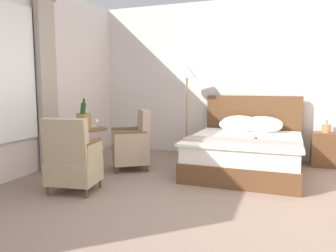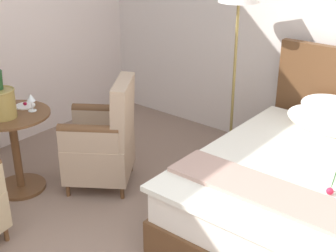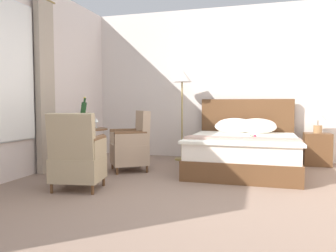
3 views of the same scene
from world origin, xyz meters
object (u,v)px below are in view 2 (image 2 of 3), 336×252
(wine_glass_near_bucket, at_px, (31,99))
(snack_plate, at_px, (25,106))
(bed, at_px, (322,189))
(floor_lamp_brass, at_px, (239,2))
(wine_glass_near_edge, at_px, (3,96))
(armchair_by_window, at_px, (104,142))
(side_table_round, at_px, (15,146))
(champagne_bucket, at_px, (1,100))

(wine_glass_near_bucket, distance_m, snack_plate, 0.17)
(bed, height_order, floor_lamp_brass, floor_lamp_brass)
(wine_glass_near_edge, relative_size, armchair_by_window, 0.15)
(wine_glass_near_bucket, distance_m, wine_glass_near_edge, 0.27)
(bed, distance_m, armchair_by_window, 1.84)
(floor_lamp_brass, xyz_separation_m, side_table_round, (-1.07, -1.77, -1.09))
(floor_lamp_brass, distance_m, champagne_bucket, 2.22)
(snack_plate, bearing_deg, armchair_by_window, 32.99)
(wine_glass_near_edge, height_order, snack_plate, wine_glass_near_edge)
(champagne_bucket, bearing_deg, snack_plate, 103.72)
(bed, relative_size, armchair_by_window, 2.11)
(bed, height_order, champagne_bucket, champagne_bucket)
(champagne_bucket, xyz_separation_m, armchair_by_window, (0.50, 0.62, -0.45))
(side_table_round, xyz_separation_m, champagne_bucket, (0.02, -0.08, 0.45))
(wine_glass_near_bucket, bearing_deg, floor_lamp_brass, 58.95)
(champagne_bucket, xyz_separation_m, wine_glass_near_bucket, (0.07, 0.23, -0.04))
(bed, distance_m, champagne_bucket, 2.60)
(floor_lamp_brass, xyz_separation_m, snack_plate, (-1.11, -1.59, -0.78))
(side_table_round, relative_size, wine_glass_near_edge, 4.80)
(armchair_by_window, bearing_deg, champagne_bucket, -129.08)
(floor_lamp_brass, distance_m, side_table_round, 2.34)
(champagne_bucket, height_order, wine_glass_near_edge, champagne_bucket)
(wine_glass_near_edge, distance_m, snack_plate, 0.20)
(champagne_bucket, bearing_deg, bed, 27.72)
(snack_plate, height_order, armchair_by_window, armchair_by_window)
(bed, distance_m, wine_glass_near_edge, 2.69)
(armchair_by_window, bearing_deg, snack_plate, -147.01)
(floor_lamp_brass, xyz_separation_m, wine_glass_near_edge, (-1.21, -1.73, -0.68))
(side_table_round, distance_m, armchair_by_window, 0.75)
(snack_plate, bearing_deg, wine_glass_near_bucket, -9.65)
(wine_glass_near_bucket, bearing_deg, side_table_round, -121.31)
(champagne_bucket, bearing_deg, floor_lamp_brass, 60.48)
(wine_glass_near_bucket, xyz_separation_m, wine_glass_near_edge, (-0.24, -0.11, -0.00))
(side_table_round, distance_m, wine_glass_near_edge, 0.44)
(floor_lamp_brass, height_order, wine_glass_near_bucket, floor_lamp_brass)
(side_table_round, relative_size, wine_glass_near_bucket, 4.84)
(bed, bearing_deg, side_table_round, -154.04)
(side_table_round, relative_size, champagne_bucket, 1.50)
(side_table_round, bearing_deg, wine_glass_near_edge, 164.47)
(floor_lamp_brass, relative_size, armchair_by_window, 1.80)
(champagne_bucket, relative_size, wine_glass_near_bucket, 3.22)
(wine_glass_near_bucket, bearing_deg, champagne_bucket, -107.39)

